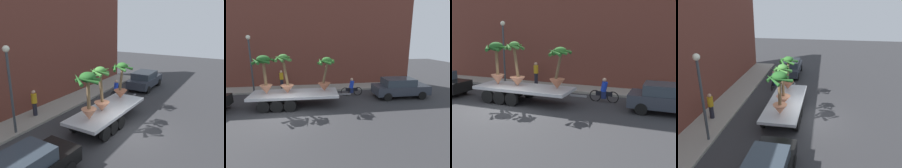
% 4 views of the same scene
% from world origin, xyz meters
% --- Properties ---
extents(ground_plane, '(60.00, 60.00, 0.00)m').
position_xyz_m(ground_plane, '(0.00, 0.00, 0.00)').
color(ground_plane, '#2D2D30').
extents(sidewalk, '(24.00, 2.20, 0.15)m').
position_xyz_m(sidewalk, '(0.00, 6.10, 0.07)').
color(sidewalk, gray).
rests_on(sidewalk, ground).
extents(building_facade, '(24.00, 1.20, 8.79)m').
position_xyz_m(building_facade, '(0.00, 7.80, 4.39)').
color(building_facade, brown).
rests_on(building_facade, ground).
extents(flatbed_trailer, '(7.03, 2.33, 0.98)m').
position_xyz_m(flatbed_trailer, '(0.20, 1.62, 0.76)').
color(flatbed_trailer, '#B7BABF').
rests_on(flatbed_trailer, ground).
extents(potted_palm_rear, '(1.31, 1.46, 2.45)m').
position_xyz_m(potted_palm_rear, '(2.66, 1.84, 2.18)').
color(potted_palm_rear, '#B26647').
rests_on(potted_palm_rear, flatbed_trailer).
extents(potted_palm_middle, '(1.22, 1.22, 2.70)m').
position_xyz_m(potted_palm_middle, '(-0.10, 1.71, 2.18)').
color(potted_palm_middle, tan).
rests_on(potted_palm_middle, flatbed_trailer).
extents(potted_palm_front, '(1.55, 1.61, 2.65)m').
position_xyz_m(potted_palm_front, '(-1.45, 1.65, 2.48)').
color(potted_palm_front, tan).
rests_on(potted_palm_front, flatbed_trailer).
extents(cyclist, '(1.84, 0.35, 1.54)m').
position_xyz_m(cyclist, '(4.98, 3.49, 0.67)').
color(cyclist, black).
rests_on(cyclist, ground).
extents(parked_car, '(4.39, 1.97, 1.58)m').
position_xyz_m(parked_car, '(8.80, 2.54, 0.83)').
color(parked_car, '#2D333D').
rests_on(parked_car, ground).
extents(pedestrian_near_gate, '(0.36, 0.36, 1.71)m').
position_xyz_m(pedestrian_near_gate, '(-1.11, 6.20, 1.04)').
color(pedestrian_near_gate, black).
rests_on(pedestrian_near_gate, sidewalk).
extents(street_lamp, '(0.36, 0.36, 4.83)m').
position_xyz_m(street_lamp, '(-3.38, 5.30, 3.23)').
color(street_lamp, '#383D42').
rests_on(street_lamp, sidewalk).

